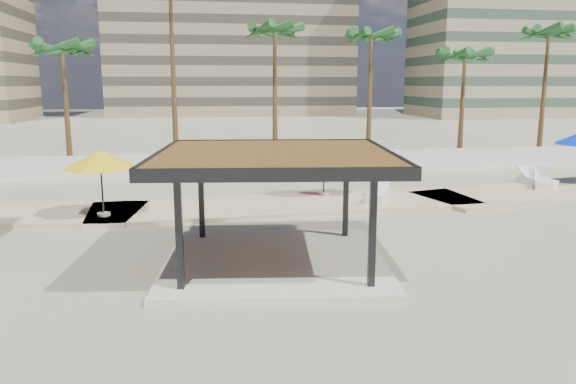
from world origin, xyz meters
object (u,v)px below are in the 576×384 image
pavilion_central (275,198)px  lounger_b (379,195)px  umbrella_c (324,149)px  lounger_d (542,182)px  lounger_c (536,181)px

pavilion_central → lounger_b: size_ratio=3.11×
umbrella_c → lounger_d: bearing=1.5°
lounger_b → umbrella_c: bearing=85.2°
pavilion_central → umbrella_c: (3.41, 8.79, 0.28)m
lounger_b → lounger_c: bearing=-46.5°
lounger_b → pavilion_central: bearing=172.4°
pavilion_central → lounger_b: 9.34m
umbrella_c → lounger_d: size_ratio=1.52×
umbrella_c → lounger_b: 3.13m
lounger_c → lounger_d: size_ratio=0.96×
lounger_c → lounger_b: bearing=95.1°
pavilion_central → lounger_c: pavilion_central is taller
pavilion_central → umbrella_c: pavilion_central is taller
lounger_b → lounger_c: (8.81, 2.26, -0.01)m
lounger_c → umbrella_c: bearing=85.1°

